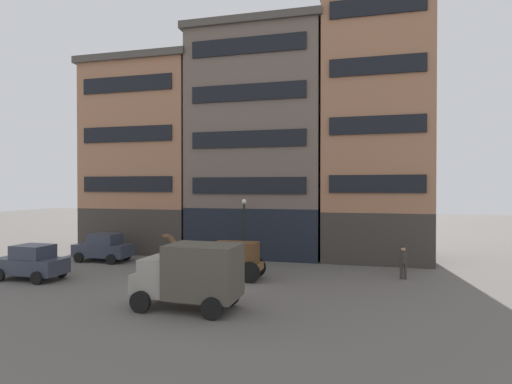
% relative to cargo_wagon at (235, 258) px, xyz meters
% --- Properties ---
extents(ground_plane, '(120.00, 120.00, 0.00)m').
position_rel_cargo_wagon_xyz_m(ground_plane, '(-1.53, -2.01, -1.15)').
color(ground_plane, '#605B56').
extents(building_far_left, '(8.82, 6.73, 14.50)m').
position_rel_cargo_wagon_xyz_m(building_far_left, '(-9.70, 8.44, 6.14)').
color(building_far_left, '#38332D').
rests_on(building_far_left, ground_plane).
extents(building_center_left, '(9.74, 6.73, 16.24)m').
position_rel_cargo_wagon_xyz_m(building_center_left, '(-0.77, 8.44, 7.01)').
color(building_center_left, black).
rests_on(building_center_left, ground_plane).
extents(building_center_right, '(7.31, 6.73, 18.21)m').
position_rel_cargo_wagon_xyz_m(building_center_right, '(7.40, 8.44, 8.00)').
color(building_center_right, '#38332D').
rests_on(building_center_right, ground_plane).
extents(cargo_wagon, '(2.91, 1.52, 1.98)m').
position_rel_cargo_wagon_xyz_m(cargo_wagon, '(0.00, 0.00, 0.00)').
color(cargo_wagon, brown).
rests_on(cargo_wagon, ground_plane).
extents(draft_horse, '(2.34, 0.61, 2.30)m').
position_rel_cargo_wagon_xyz_m(draft_horse, '(-2.95, -0.00, 0.12)').
color(draft_horse, '#513823').
rests_on(draft_horse, ground_plane).
extents(delivery_truck_near, '(4.41, 2.28, 2.62)m').
position_rel_cargo_wagon_xyz_m(delivery_truck_near, '(-0.24, -5.45, 0.28)').
color(delivery_truck_near, gray).
rests_on(delivery_truck_near, ground_plane).
extents(sedan_dark, '(3.74, 1.93, 1.83)m').
position_rel_cargo_wagon_xyz_m(sedan_dark, '(-9.92, 2.80, -0.23)').
color(sedan_dark, '#333847').
rests_on(sedan_dark, ground_plane).
extents(sedan_light, '(3.75, 1.96, 1.83)m').
position_rel_cargo_wagon_xyz_m(sedan_light, '(-10.45, -2.67, -0.23)').
color(sedan_light, '#333847').
rests_on(sedan_light, ground_plane).
extents(pedestrian_officer, '(0.46, 0.46, 1.79)m').
position_rel_cargo_wagon_xyz_m(pedestrian_officer, '(8.64, 2.18, -0.17)').
color(pedestrian_officer, '#38332D').
rests_on(pedestrian_officer, ground_plane).
extents(streetlamp_curbside, '(0.32, 0.32, 4.12)m').
position_rel_cargo_wagon_xyz_m(streetlamp_curbside, '(-0.70, 4.16, 1.52)').
color(streetlamp_curbside, black).
rests_on(streetlamp_curbside, ground_plane).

